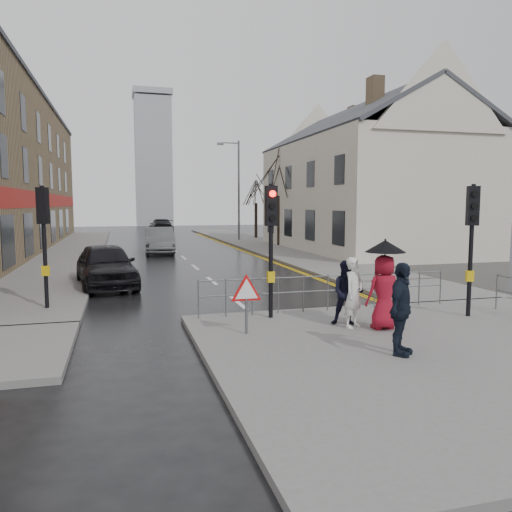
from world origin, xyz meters
TOP-DOWN VIEW (x-y plane):
  - ground at (0.00, 0.00)m, footprint 120.00×120.00m
  - near_pavement at (3.00, -3.50)m, footprint 10.00×9.00m
  - left_pavement at (-6.50, 23.00)m, footprint 4.00×44.00m
  - right_pavement at (6.50, 25.00)m, footprint 4.00×40.00m
  - pavement_bridge_right at (6.50, 3.00)m, footprint 4.00×4.20m
  - building_right_cream at (12.00, 18.00)m, footprint 9.00×16.40m
  - church_tower at (1.50, 62.00)m, footprint 5.00×5.00m
  - traffic_signal_near_left at (0.20, 0.20)m, footprint 0.28×0.27m
  - traffic_signal_near_right at (5.20, -1.00)m, footprint 0.34×0.33m
  - traffic_signal_far_left at (-5.50, 3.00)m, footprint 0.34×0.33m
  - guard_railing_front at (1.95, 0.60)m, footprint 7.14×0.04m
  - warning_sign at (-0.80, -1.21)m, footprint 0.80×0.07m
  - street_lamp at (5.82, 28.00)m, footprint 1.83×0.25m
  - tree_near at (7.50, 22.00)m, footprint 2.40×2.40m
  - tree_far at (8.00, 30.00)m, footprint 2.40×2.40m
  - pedestrian_a at (1.78, -1.30)m, footprint 0.72×0.66m
  - pedestrian_b at (1.74, -1.04)m, footprint 0.92×0.83m
  - pedestrian_with_umbrella at (2.38, -1.63)m, footprint 0.96×0.96m
  - pedestrian_d at (1.66, -3.52)m, footprint 1.06×1.05m
  - car_parked at (-4.00, 7.10)m, footprint 2.55×4.97m
  - car_mid at (-1.11, 19.46)m, footprint 1.89×4.93m
  - car_far at (0.64, 39.72)m, footprint 2.20×5.39m

SIDE VIEW (x-z plane):
  - ground at x=0.00m, z-range 0.00..0.00m
  - near_pavement at x=3.00m, z-range 0.00..0.14m
  - left_pavement at x=-6.50m, z-range 0.00..0.14m
  - right_pavement at x=6.50m, z-range 0.00..0.14m
  - pavement_bridge_right at x=6.50m, z-range 0.00..0.14m
  - car_far at x=0.64m, z-range 0.00..1.56m
  - car_mid at x=-1.11m, z-range 0.00..1.60m
  - car_parked at x=-4.00m, z-range 0.00..1.62m
  - guard_railing_front at x=1.95m, z-range 0.36..1.36m
  - pedestrian_b at x=1.74m, z-range 0.14..1.70m
  - pedestrian_a at x=1.78m, z-range 0.14..1.80m
  - pedestrian_d at x=1.66m, z-range 0.14..1.93m
  - warning_sign at x=-0.80m, z-range 0.37..1.72m
  - pedestrian_with_umbrella at x=2.38m, z-range 0.23..2.30m
  - traffic_signal_near_left at x=0.20m, z-range 0.76..4.16m
  - traffic_signal_near_right at x=5.20m, z-range 0.76..4.16m
  - traffic_signal_far_left at x=-5.50m, z-range 0.76..4.16m
  - tree_far at x=8.00m, z-range 1.60..7.24m
  - street_lamp at x=5.82m, z-range 0.71..8.71m
  - building_right_cream at x=12.00m, z-range -0.27..9.83m
  - tree_near at x=7.50m, z-range 1.85..8.43m
  - church_tower at x=1.50m, z-range 0.00..18.00m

